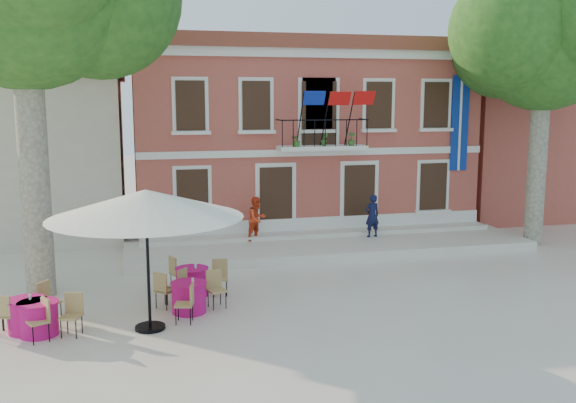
{
  "coord_description": "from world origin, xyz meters",
  "views": [
    {
      "loc": [
        -4.62,
        -16.43,
        5.25
      ],
      "look_at": [
        0.25,
        3.5,
        1.94
      ],
      "focal_mm": 40.0,
      "sensor_mm": 36.0,
      "label": 1
    }
  ],
  "objects_px": {
    "plane_tree_east": "(545,41)",
    "cafe_table_3": "(192,280)",
    "pedestrian_orange": "(257,219)",
    "patio_umbrella": "(146,204)",
    "pedestrian_navy": "(372,216)",
    "cafe_table_2": "(27,314)",
    "cafe_table_1": "(189,296)",
    "cafe_table_0": "(39,317)"
  },
  "relations": [
    {
      "from": "pedestrian_orange",
      "to": "cafe_table_2",
      "type": "xyz_separation_m",
      "value": [
        -6.61,
        -6.72,
        -0.65
      ]
    },
    {
      "from": "pedestrian_orange",
      "to": "pedestrian_navy",
      "type": "bearing_deg",
      "value": -35.71
    },
    {
      "from": "pedestrian_orange",
      "to": "plane_tree_east",
      "type": "bearing_deg",
      "value": -40.29
    },
    {
      "from": "cafe_table_1",
      "to": "cafe_table_2",
      "type": "relative_size",
      "value": 0.97
    },
    {
      "from": "patio_umbrella",
      "to": "pedestrian_navy",
      "type": "height_order",
      "value": "patio_umbrella"
    },
    {
      "from": "pedestrian_navy",
      "to": "pedestrian_orange",
      "type": "height_order",
      "value": "pedestrian_orange"
    },
    {
      "from": "cafe_table_2",
      "to": "pedestrian_orange",
      "type": "bearing_deg",
      "value": 45.46
    },
    {
      "from": "cafe_table_3",
      "to": "pedestrian_orange",
      "type": "bearing_deg",
      "value": 60.92
    },
    {
      "from": "pedestrian_orange",
      "to": "cafe_table_3",
      "type": "relative_size",
      "value": 0.84
    },
    {
      "from": "patio_umbrella",
      "to": "cafe_table_0",
      "type": "distance_m",
      "value": 3.49
    },
    {
      "from": "pedestrian_navy",
      "to": "pedestrian_orange",
      "type": "relative_size",
      "value": 0.99
    },
    {
      "from": "plane_tree_east",
      "to": "cafe_table_1",
      "type": "height_order",
      "value": "plane_tree_east"
    },
    {
      "from": "cafe_table_2",
      "to": "cafe_table_0",
      "type": "bearing_deg",
      "value": -44.02
    },
    {
      "from": "pedestrian_orange",
      "to": "cafe_table_3",
      "type": "bearing_deg",
      "value": -149.75
    },
    {
      "from": "cafe_table_1",
      "to": "cafe_table_0",
      "type": "bearing_deg",
      "value": -167.62
    },
    {
      "from": "plane_tree_east",
      "to": "cafe_table_3",
      "type": "bearing_deg",
      "value": -165.58
    },
    {
      "from": "cafe_table_1",
      "to": "cafe_table_2",
      "type": "height_order",
      "value": "same"
    },
    {
      "from": "patio_umbrella",
      "to": "pedestrian_orange",
      "type": "bearing_deg",
      "value": 61.55
    },
    {
      "from": "patio_umbrella",
      "to": "pedestrian_navy",
      "type": "bearing_deg",
      "value": 40.33
    },
    {
      "from": "pedestrian_orange",
      "to": "cafe_table_1",
      "type": "bearing_deg",
      "value": -145.75
    },
    {
      "from": "pedestrian_navy",
      "to": "cafe_table_3",
      "type": "xyz_separation_m",
      "value": [
        -6.88,
        -4.54,
        -0.64
      ]
    },
    {
      "from": "patio_umbrella",
      "to": "pedestrian_navy",
      "type": "distance_m",
      "value": 10.72
    },
    {
      "from": "pedestrian_navy",
      "to": "cafe_table_2",
      "type": "distance_m",
      "value": 12.52
    },
    {
      "from": "pedestrian_navy",
      "to": "cafe_table_1",
      "type": "height_order",
      "value": "pedestrian_navy"
    },
    {
      "from": "cafe_table_3",
      "to": "cafe_table_0",
      "type": "bearing_deg",
      "value": -149.78
    },
    {
      "from": "pedestrian_navy",
      "to": "pedestrian_orange",
      "type": "bearing_deg",
      "value": -15.27
    },
    {
      "from": "plane_tree_east",
      "to": "cafe_table_3",
      "type": "relative_size",
      "value": 5.27
    },
    {
      "from": "pedestrian_navy",
      "to": "cafe_table_1",
      "type": "xyz_separation_m",
      "value": [
        -7.08,
        -5.89,
        -0.64
      ]
    },
    {
      "from": "pedestrian_navy",
      "to": "cafe_table_0",
      "type": "bearing_deg",
      "value": 22.1
    },
    {
      "from": "cafe_table_3",
      "to": "cafe_table_2",
      "type": "bearing_deg",
      "value": -154.91
    },
    {
      "from": "pedestrian_navy",
      "to": "cafe_table_3",
      "type": "bearing_deg",
      "value": 23.18
    },
    {
      "from": "pedestrian_orange",
      "to": "cafe_table_0",
      "type": "distance_m",
      "value": 9.46
    },
    {
      "from": "plane_tree_east",
      "to": "cafe_table_3",
      "type": "height_order",
      "value": "plane_tree_east"
    },
    {
      "from": "cafe_table_0",
      "to": "cafe_table_3",
      "type": "xyz_separation_m",
      "value": [
        3.6,
        2.1,
        0.01
      ]
    },
    {
      "from": "cafe_table_1",
      "to": "patio_umbrella",
      "type": "bearing_deg",
      "value": -135.78
    },
    {
      "from": "plane_tree_east",
      "to": "pedestrian_navy",
      "type": "bearing_deg",
      "value": 167.13
    },
    {
      "from": "pedestrian_orange",
      "to": "cafe_table_0",
      "type": "relative_size",
      "value": 0.8
    },
    {
      "from": "cafe_table_0",
      "to": "cafe_table_1",
      "type": "bearing_deg",
      "value": 12.38
    },
    {
      "from": "plane_tree_east",
      "to": "cafe_table_2",
      "type": "xyz_separation_m",
      "value": [
        -16.47,
        -5.05,
        -6.78
      ]
    },
    {
      "from": "patio_umbrella",
      "to": "cafe_table_3",
      "type": "bearing_deg",
      "value": 62.92
    },
    {
      "from": "plane_tree_east",
      "to": "patio_umbrella",
      "type": "distance_m",
      "value": 15.43
    },
    {
      "from": "cafe_table_0",
      "to": "cafe_table_2",
      "type": "xyz_separation_m",
      "value": [
        -0.29,
        0.28,
        0.01
      ]
    }
  ]
}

